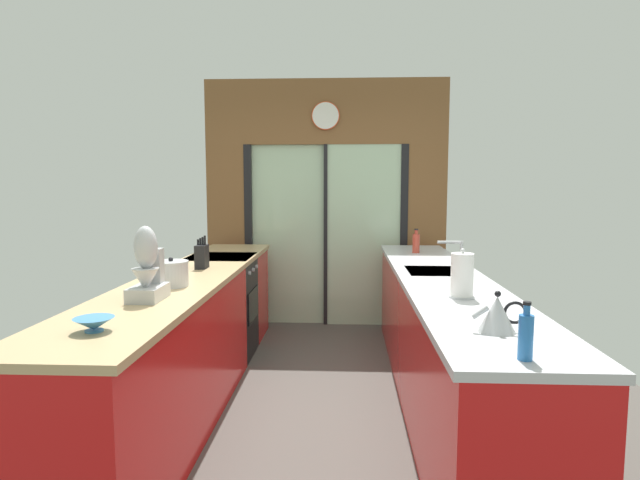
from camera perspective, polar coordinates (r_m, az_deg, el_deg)
ground_plane at (r=4.29m, az=-0.35°, el=-15.49°), size 5.04×7.60×0.02m
back_wall_unit at (r=5.79m, az=0.62°, el=5.67°), size 2.64×0.12×2.70m
left_counter_run at (r=3.85m, az=-14.64°, el=-10.75°), size 0.62×3.80×0.92m
right_counter_run at (r=3.91m, az=13.06°, el=-10.50°), size 0.62×3.80×0.92m
sink_faucet at (r=4.05m, az=14.65°, el=-1.11°), size 0.19×0.02×0.23m
oven_range at (r=4.90m, az=-10.68°, el=-7.15°), size 0.60×0.60×0.92m
mixing_bowl at (r=2.55m, az=-23.40°, el=-8.39°), size 0.18×0.18×0.06m
knife_block at (r=4.15m, az=-12.75°, el=-1.73°), size 0.08×0.14×0.26m
stand_mixer at (r=3.10m, az=-18.27°, el=-3.28°), size 0.17×0.27×0.42m
stock_pot at (r=3.48m, az=-15.90°, el=-3.54°), size 0.22×0.22×0.19m
kettle at (r=2.45m, az=18.76°, el=-7.65°), size 0.24×0.16×0.19m
soap_bottle_near at (r=2.11m, az=21.50°, el=-9.67°), size 0.05×0.05×0.22m
soap_bottle_far at (r=5.04m, az=10.42°, el=-0.30°), size 0.07×0.07×0.23m
paper_towel_roll at (r=3.11m, az=15.21°, el=-3.78°), size 0.15×0.15×0.29m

